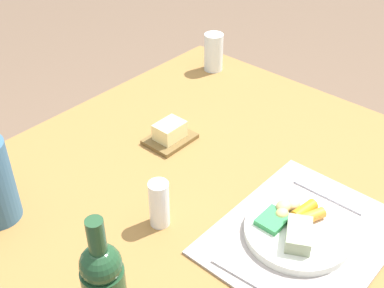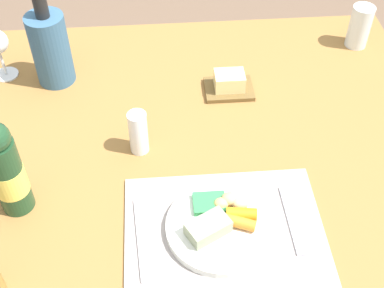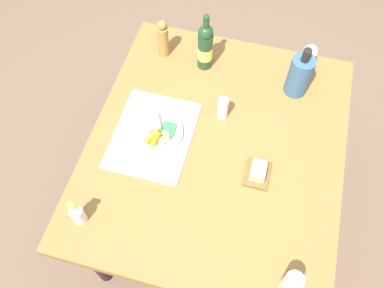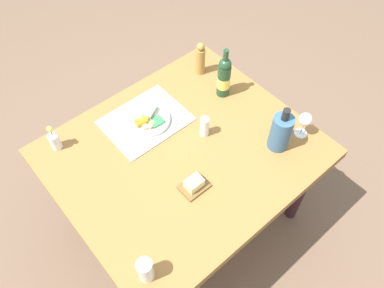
{
  "view_description": "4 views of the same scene",
  "coord_description": "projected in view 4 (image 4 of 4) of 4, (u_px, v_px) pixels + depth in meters",
  "views": [
    {
      "loc": [
        -0.71,
        -0.6,
        1.51
      ],
      "look_at": [
        0.01,
        0.04,
        0.82
      ],
      "focal_mm": 46.91,
      "sensor_mm": 36.0,
      "label": 1
    },
    {
      "loc": [
        -0.09,
        -0.88,
        1.63
      ],
      "look_at": [
        -0.02,
        -0.03,
        0.74
      ],
      "focal_mm": 48.58,
      "sensor_mm": 36.0,
      "label": 2
    },
    {
      "loc": [
        0.86,
        0.12,
        2.18
      ],
      "look_at": [
        0.07,
        -0.09,
        0.78
      ],
      "focal_mm": 37.58,
      "sensor_mm": 36.0,
      "label": 3
    },
    {
      "loc": [
        0.69,
        0.86,
        2.25
      ],
      "look_at": [
        -0.01,
        0.06,
        0.81
      ],
      "focal_mm": 35.87,
      "sensor_mm": 36.0,
      "label": 4
    }
  ],
  "objects": [
    {
      "name": "knife",
      "position": [
        125.0,
        137.0,
        1.93
      ],
      "size": [
        0.02,
        0.18,
        0.0
      ],
      "primitive_type": "cube",
      "rotation": [
        0.0,
        0.0,
        0.02
      ],
      "color": "silver",
      "rests_on": "placemat"
    },
    {
      "name": "wine_glass",
      "position": [
        305.0,
        120.0,
        1.87
      ],
      "size": [
        0.07,
        0.07,
        0.14
      ],
      "color": "white",
      "rests_on": "dining_table"
    },
    {
      "name": "fork",
      "position": [
        171.0,
        104.0,
        2.06
      ],
      "size": [
        0.03,
        0.21,
        0.0
      ],
      "primitive_type": "cube",
      "rotation": [
        0.0,
        0.0,
        0.07
      ],
      "color": "silver",
      "rests_on": "placemat"
    },
    {
      "name": "flower_vase",
      "position": [
        55.0,
        140.0,
        1.86
      ],
      "size": [
        0.05,
        0.05,
        0.15
      ],
      "color": "silver",
      "rests_on": "dining_table"
    },
    {
      "name": "placemat",
      "position": [
        145.0,
        121.0,
        2.0
      ],
      "size": [
        0.42,
        0.33,
        0.01
      ],
      "primitive_type": "cube",
      "color": "#9F9490",
      "rests_on": "dining_table"
    },
    {
      "name": "dinner_plate",
      "position": [
        148.0,
        119.0,
        1.98
      ],
      "size": [
        0.23,
        0.23,
        0.05
      ],
      "color": "silver",
      "rests_on": "placemat"
    },
    {
      "name": "wine_bottle",
      "position": [
        224.0,
        77.0,
        2.03
      ],
      "size": [
        0.07,
        0.07,
        0.3
      ],
      "color": "#1E4225",
      "rests_on": "dining_table"
    },
    {
      "name": "ground_plane",
      "position": [
        185.0,
        215.0,
        2.46
      ],
      "size": [
        8.0,
        8.0,
        0.0
      ],
      "primitive_type": "plane",
      "color": "brown"
    },
    {
      "name": "salt_shaker",
      "position": [
        205.0,
        127.0,
        1.91
      ],
      "size": [
        0.05,
        0.05,
        0.12
      ],
      "primitive_type": "cylinder",
      "color": "white",
      "rests_on": "dining_table"
    },
    {
      "name": "water_tumbler",
      "position": [
        146.0,
        271.0,
        1.48
      ],
      "size": [
        0.06,
        0.06,
        0.13
      ],
      "color": "silver",
      "rests_on": "dining_table"
    },
    {
      "name": "cooler_bottle",
      "position": [
        281.0,
        132.0,
        1.83
      ],
      "size": [
        0.1,
        0.1,
        0.26
      ],
      "color": "#365C7C",
      "rests_on": "dining_table"
    },
    {
      "name": "butter_dish",
      "position": [
        194.0,
        185.0,
        1.75
      ],
      "size": [
        0.13,
        0.1,
        0.06
      ],
      "color": "brown",
      "rests_on": "dining_table"
    },
    {
      "name": "dining_table",
      "position": [
        183.0,
        159.0,
        1.95
      ],
      "size": [
        1.23,
        1.07,
        0.71
      ],
      "color": "olive",
      "rests_on": "ground_plane"
    },
    {
      "name": "pepper_mill",
      "position": [
        200.0,
        59.0,
        2.15
      ],
      "size": [
        0.05,
        0.05,
        0.21
      ],
      "color": "#A57C3A",
      "rests_on": "dining_table"
    }
  ]
}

